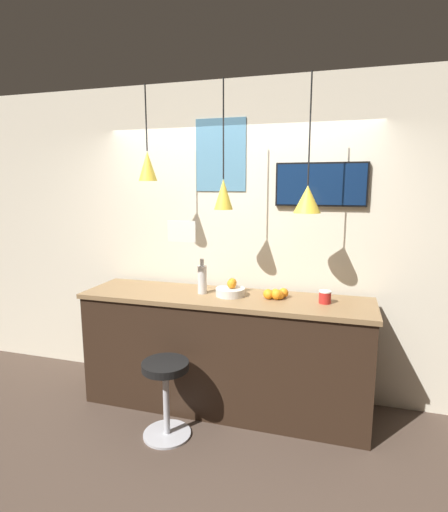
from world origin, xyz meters
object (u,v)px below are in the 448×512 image
juice_bottle (202,279)px  mounted_tv (321,185)px  bar_stool (166,385)px  spread_jar (325,297)px  fruit_bowl (231,290)px

juice_bottle → mounted_tv: (0.96, 0.35, 0.82)m
bar_stool → spread_jar: size_ratio=6.04×
spread_jar → bar_stool: bearing=-153.7°
bar_stool → spread_jar: 1.44m
mounted_tv → bar_stool: bearing=-139.2°
spread_jar → mounted_tv: 0.97m
fruit_bowl → spread_jar: size_ratio=2.46×
fruit_bowl → juice_bottle: (-0.26, -0.00, 0.08)m
fruit_bowl → mounted_tv: bearing=26.3°
fruit_bowl → spread_jar: bearing=-0.2°
bar_stool → mounted_tv: bearing=40.8°
fruit_bowl → juice_bottle: size_ratio=0.81×
fruit_bowl → spread_jar: (0.79, -0.00, 0.00)m
fruit_bowl → juice_bottle: 0.27m
spread_jar → mounted_tv: bearing=104.0°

